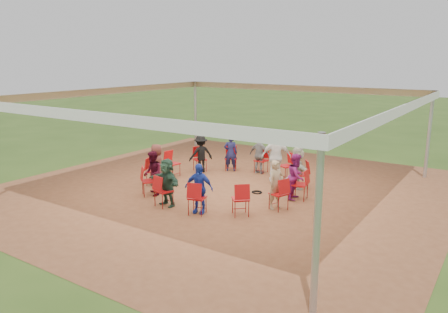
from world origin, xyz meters
The scene contains 29 objects.
ground centered at (0.00, 0.00, 0.00)m, with size 80.00×80.00×0.00m, color #304C17.
dirt_patch centered at (0.00, 0.00, 0.01)m, with size 13.00×13.00×0.00m, color brown.
tent centered at (0.00, 0.00, 2.37)m, with size 10.33×10.33×3.00m.
chair_0 centered at (2.37, 0.34, 0.45)m, with size 0.42×0.44×0.90m, color #B50D0F, non-canonical shape.
chair_1 centered at (1.94, 1.41, 0.45)m, with size 0.42×0.44×0.90m, color #B50D0F, non-canonical shape.
chair_2 centered at (1.07, 2.15, 0.45)m, with size 0.42×0.44×0.90m, color #B50D0F, non-canonical shape.
chair_3 centered at (-0.05, 2.40, 0.45)m, with size 0.42×0.44×0.90m, color #B50D0F, non-canonical shape.
chair_4 centered at (-1.16, 2.10, 0.45)m, with size 0.42×0.44×0.90m, color #B50D0F, non-canonical shape.
chair_5 centered at (-2.00, 1.32, 0.45)m, with size 0.42×0.44×0.90m, color #B50D0F, non-canonical shape.
chair_6 centered at (-2.39, 0.23, 0.45)m, with size 0.42×0.44×0.90m, color #B50D0F, non-canonical shape.
chair_7 centered at (-2.22, -0.90, 0.45)m, with size 0.42×0.44×0.90m, color #B50D0F, non-canonical shape.
chair_8 centered at (-1.55, -1.83, 0.45)m, with size 0.42×0.44×0.90m, color #B50D0F, non-canonical shape.
chair_9 centered at (-0.52, -2.34, 0.45)m, with size 0.42×0.44×0.90m, color #B50D0F, non-canonical shape.
chair_10 centered at (0.63, -2.31, 0.45)m, with size 0.42×0.44×0.90m, color #B50D0F, non-canonical shape.
chair_11 centered at (1.63, -1.76, 0.45)m, with size 0.42×0.44×0.90m, color #B50D0F, non-canonical shape.
chair_12 centered at (2.26, -0.80, 0.45)m, with size 0.42×0.44×0.90m, color #B50D0F, non-canonical shape.
person_seated_0 centered at (2.25, 0.33, 0.68)m, with size 0.66×0.38×1.35m, color #811A66.
person_seated_1 centered at (1.85, 1.34, 0.68)m, with size 1.26×0.47×1.35m, color #ABA996.
person_seated_2 centered at (-0.05, 2.28, 0.68)m, with size 0.79×0.41×1.35m, color gray.
person_seated_3 centered at (-1.10, 1.99, 0.68)m, with size 0.49×0.32×1.35m, color #191A43.
person_seated_4 centered at (-1.90, 1.25, 0.68)m, with size 0.87×0.43×1.35m, color black.
person_seated_5 centered at (-2.11, -0.86, 0.68)m, with size 0.66×0.37×1.35m, color #582822.
person_seated_6 centered at (-1.47, -1.74, 0.68)m, with size 0.66×0.38×1.35m, color #390817.
person_seated_7 centered at (-0.49, -2.22, 0.68)m, with size 1.26×0.47×1.35m, color #244535.
person_seated_8 centered at (0.60, -2.20, 0.68)m, with size 0.79×0.41×1.35m, color #1E37A2.
person_seated_9 centered at (2.15, -0.76, 0.68)m, with size 0.49×0.32×1.35m, color #9E8461.
standing_person centered at (0.91, 1.67, 0.85)m, with size 0.99×0.50×1.68m, color white.
cable_coil centered at (1.03, 0.19, 0.02)m, with size 0.40×0.40×0.03m.
laptop centered at (2.09, 0.30, 0.64)m, with size 0.28×0.34×0.21m.
Camera 1 is at (7.31, -11.06, 4.07)m, focal length 35.00 mm.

